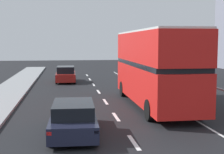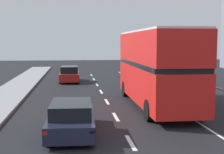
% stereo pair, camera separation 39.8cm
% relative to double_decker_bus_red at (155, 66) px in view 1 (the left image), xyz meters
% --- Properties ---
extents(lane_paint_markings, '(3.70, 46.00, 0.01)m').
position_rel_double_decker_bus_red_xyz_m(lane_paint_markings, '(-0.34, -1.57, -2.28)').
color(lane_paint_markings, silver).
rests_on(lane_paint_markings, ground).
extents(bridge_side_railing, '(0.10, 42.00, 1.13)m').
position_rel_double_decker_bus_red_xyz_m(bridge_side_railing, '(3.28, -1.07, -1.37)').
color(bridge_side_railing, '#ABBCC1').
rests_on(bridge_side_railing, ground).
extents(double_decker_bus_red, '(2.64, 10.06, 4.26)m').
position_rel_double_decker_bus_red_xyz_m(double_decker_bus_red, '(0.00, 0.00, 0.00)').
color(double_decker_bus_red, red).
rests_on(double_decker_bus_red, ground).
extents(hatchback_car_near, '(1.92, 4.50, 1.29)m').
position_rel_double_decker_bus_red_xyz_m(hatchback_car_near, '(-4.70, -5.11, -1.66)').
color(hatchback_car_near, '#1A1D30').
rests_on(hatchback_car_near, ground).
extents(sedan_car_ahead, '(1.82, 4.19, 1.45)m').
position_rel_double_decker_bus_red_xyz_m(sedan_car_ahead, '(-4.93, 12.24, -1.59)').
color(sedan_car_ahead, maroon).
rests_on(sedan_car_ahead, ground).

